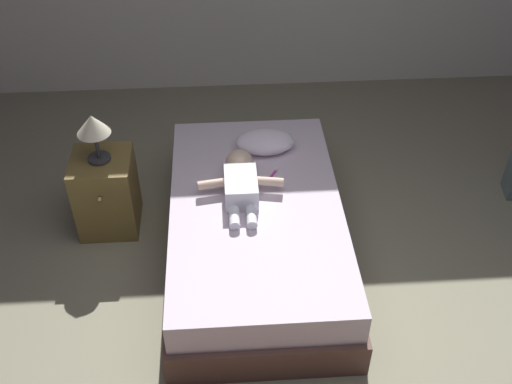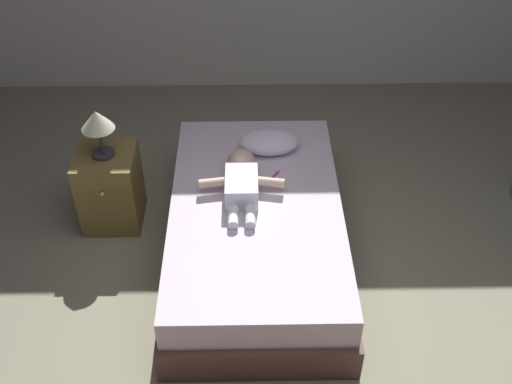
# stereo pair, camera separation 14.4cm
# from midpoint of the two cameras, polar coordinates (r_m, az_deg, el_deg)

# --- Properties ---
(ground_plane) EXTENTS (8.00, 8.00, 0.00)m
(ground_plane) POSITION_cam_midpoint_polar(r_m,az_deg,el_deg) (3.70, 2.26, -13.67)
(ground_plane) COLOR gray
(bed) EXTENTS (1.12, 1.94, 0.45)m
(bed) POSITION_cam_midpoint_polar(r_m,az_deg,el_deg) (3.99, -1.03, -3.64)
(bed) COLOR brown
(bed) RESTS_ON ground_plane
(pillow) EXTENTS (0.40, 0.26, 0.14)m
(pillow) POSITION_cam_midpoint_polar(r_m,az_deg,el_deg) (4.24, -0.14, 4.67)
(pillow) COLOR white
(pillow) RESTS_ON bed
(baby) EXTENTS (0.55, 0.63, 0.18)m
(baby) POSITION_cam_midpoint_polar(r_m,az_deg,el_deg) (3.89, -2.50, 1.05)
(baby) COLOR white
(baby) RESTS_ON bed
(toothbrush) EXTENTS (0.10, 0.14, 0.02)m
(toothbrush) POSITION_cam_midpoint_polar(r_m,az_deg,el_deg) (4.04, 0.44, 1.52)
(toothbrush) COLOR #B42C9B
(toothbrush) RESTS_ON bed
(nightstand) EXTENTS (0.39, 0.42, 0.57)m
(nightstand) POSITION_cam_midpoint_polar(r_m,az_deg,el_deg) (4.32, -14.63, -0.07)
(nightstand) COLOR brown
(nightstand) RESTS_ON ground_plane
(lamp) EXTENTS (0.21, 0.21, 0.34)m
(lamp) POSITION_cam_midpoint_polar(r_m,az_deg,el_deg) (4.00, -15.89, 5.79)
(lamp) COLOR #333338
(lamp) RESTS_ON nightstand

